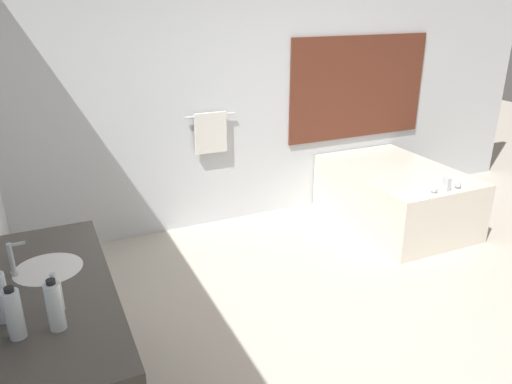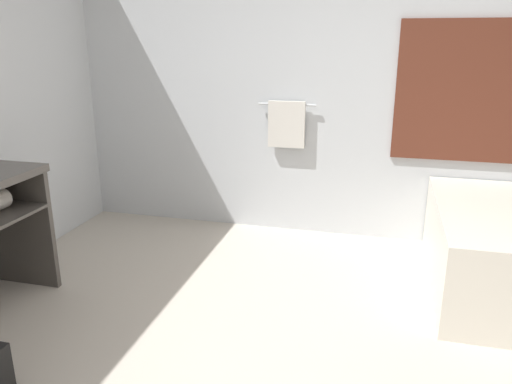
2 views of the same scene
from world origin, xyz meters
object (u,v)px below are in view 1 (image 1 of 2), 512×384
object	(u,v)px
water_bottle_1	(14,314)
water_bottle_2	(55,306)
water_bottle_3	(0,297)
bathtub	(395,193)
soap_dispenser	(56,294)

from	to	relation	value
water_bottle_1	water_bottle_2	xyz separation A→B (m)	(0.16, -0.01, 0.00)
water_bottle_2	water_bottle_3	distance (m)	0.26
bathtub	water_bottle_1	distance (m)	3.98
bathtub	water_bottle_3	world-z (taller)	water_bottle_3
bathtub	water_bottle_2	xyz separation A→B (m)	(-3.33, -1.80, 0.69)
water_bottle_3	soap_dispenser	size ratio (longest dim) A/B	1.30
water_bottle_3	soap_dispenser	distance (m)	0.22
water_bottle_2	bathtub	bearing A→B (deg)	28.48
water_bottle_1	water_bottle_2	size ratio (longest dim) A/B	1.00
water_bottle_2	water_bottle_3	world-z (taller)	water_bottle_3
bathtub	water_bottle_3	size ratio (longest dim) A/B	6.12
water_bottle_1	water_bottle_2	world-z (taller)	same
bathtub	soap_dispenser	xyz separation A→B (m)	(-3.32, -1.66, 0.66)
bathtub	soap_dispenser	world-z (taller)	soap_dispenser
water_bottle_1	water_bottle_3	bearing A→B (deg)	109.83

